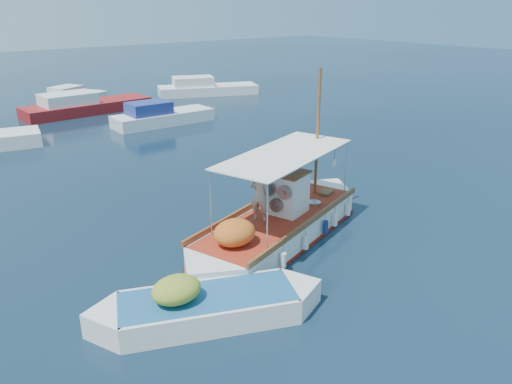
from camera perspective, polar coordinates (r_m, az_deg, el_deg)
ground at (r=18.16m, az=1.73°, el=-4.31°), size 160.00×160.00×0.00m
fishing_caique at (r=17.23m, az=2.49°, el=-3.88°), size 9.05×4.51×5.78m
dinghy at (r=13.29m, az=-5.76°, el=-13.12°), size 5.74×3.41×1.53m
bg_boat_n at (r=39.47m, az=-19.09°, el=9.21°), size 9.34×3.20×1.80m
bg_boat_ne at (r=34.43m, az=-10.87°, el=8.40°), size 6.80×2.35×1.80m
bg_boat_e at (r=45.42m, az=-5.86°, el=11.63°), size 8.97×5.79×1.80m
bg_boat_far_n at (r=42.84m, az=-20.15°, el=9.93°), size 5.80×4.20×1.80m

